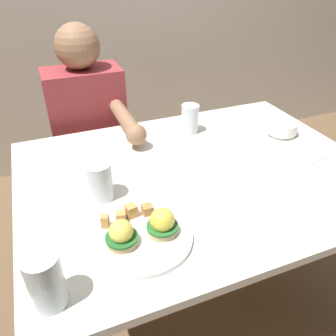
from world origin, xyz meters
The scene contains 9 objects.
ground_plane centered at (0.00, 0.00, 0.00)m, with size 6.00×6.00×0.00m, color brown.
dining_table centered at (0.00, 0.00, 0.63)m, with size 1.20×0.90×0.74m.
eggs_benedict_plate centered at (-0.28, -0.24, 0.76)m, with size 0.27×0.27×0.09m.
fruit_bowl centered at (0.44, 0.12, 0.77)m, with size 0.12×0.12×0.05m.
fork centered at (0.45, -0.10, 0.74)m, with size 0.15×0.06×0.00m.
water_glass_near centered at (-0.34, -0.02, 0.80)m, with size 0.08×0.08×0.12m.
water_glass_far centered at (-0.52, -0.34, 0.80)m, with size 0.08×0.08×0.14m.
water_glass_extra centered at (0.10, 0.28, 0.79)m, with size 0.07×0.07×0.12m.
diner_person centered at (-0.27, 0.60, 0.65)m, with size 0.34×0.54×1.14m.
Camera 1 is at (-0.46, -0.86, 1.38)m, focal length 35.86 mm.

